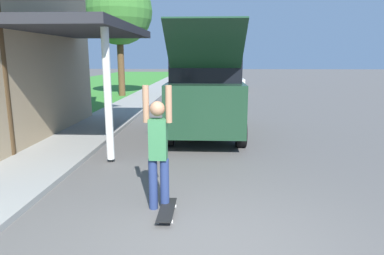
% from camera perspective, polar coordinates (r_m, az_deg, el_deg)
% --- Properties ---
extents(ground_plane, '(120.00, 120.00, 0.00)m').
position_cam_1_polar(ground_plane, '(4.23, 3.41, -19.76)').
color(ground_plane, '#54514F').
extents(sidewalk, '(1.80, 80.00, 0.10)m').
position_cam_1_polar(sidewalk, '(10.46, -17.04, -0.70)').
color(sidewalk, gray).
rests_on(sidewalk, ground_plane).
extents(lawn_tree_far, '(3.57, 3.57, 6.31)m').
position_cam_1_polar(lawn_tree_far, '(19.59, -12.11, 18.42)').
color(lawn_tree_far, brown).
rests_on(lawn_tree_far, lawn).
extents(suv_parked, '(2.04, 5.50, 2.95)m').
position_cam_1_polar(suv_parked, '(9.85, 2.30, 5.95)').
color(suv_parked, '#193823').
rests_on(suv_parked, ground_plane).
extents(car_down_street, '(1.85, 4.33, 1.31)m').
position_cam_1_polar(car_down_street, '(24.03, 6.29, 7.85)').
color(car_down_street, silver).
rests_on(car_down_street, ground_plane).
extents(skateboarder, '(0.41, 0.21, 1.82)m').
position_cam_1_polar(skateboarder, '(4.91, -5.66, -3.36)').
color(skateboarder, navy).
rests_on(skateboarder, ground_plane).
extents(skateboard, '(0.22, 0.79, 0.10)m').
position_cam_1_polar(skateboard, '(4.98, -4.21, -13.56)').
color(skateboard, black).
rests_on(skateboard, ground_plane).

